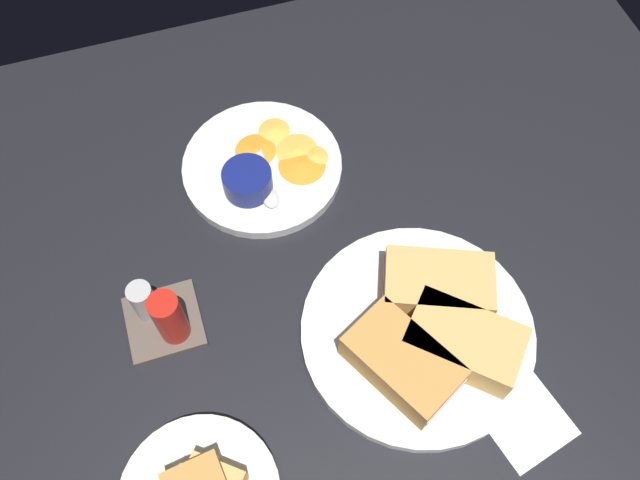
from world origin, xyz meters
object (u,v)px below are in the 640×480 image
sandwich_half_far (464,342)px  condiment_caddy (162,315)px  sandwich_half_extra (438,285)px  ramekin_dark_sauce (448,283)px  plate_sandwich_main (417,332)px  spoon_by_dark_ramekin (433,327)px  spoon_by_gravy_ramekin (269,190)px  sandwich_half_near (402,362)px  plate_chips_companion (262,167)px  ramekin_light_gravy (247,180)px

sandwich_half_far → condiment_caddy: (14.16, 32.79, -0.59)cm
sandwich_half_extra → ramekin_dark_sauce: (-0.04, -1.36, -0.06)cm
plate_sandwich_main → spoon_by_dark_ramekin: bearing=-102.7°
sandwich_half_extra → condiment_caddy: bearing=78.7°
ramekin_dark_sauce → spoon_by_gravy_ramekin: (20.74, 17.00, -1.98)cm
sandwich_half_near → ramekin_dark_sauce: (7.68, -8.91, -0.06)cm
plate_chips_companion → sandwich_half_extra: bearing=-149.0°
spoon_by_dark_ramekin → ramekin_dark_sauce: bearing=-38.5°
plate_sandwich_main → sandwich_half_extra: size_ratio=1.90×
sandwich_half_far → condiment_caddy: 35.72cm
condiment_caddy → ramekin_dark_sauce: bearing=-100.9°
spoon_by_dark_ramekin → sandwich_half_near: bearing=121.9°
spoon_by_gravy_ramekin → ramekin_dark_sauce: bearing=-140.7°
sandwich_half_far → spoon_by_gravy_ramekin: 32.47cm
spoon_by_dark_ramekin → plate_chips_companion: (29.71, 13.32, -1.16)cm
plate_sandwich_main → ramekin_dark_sauce: ramekin_dark_sauce is taller
plate_chips_companion → sandwich_half_far: bearing=-155.0°
ramekin_light_gravy → ramekin_dark_sauce: bearing=-138.8°
sandwich_half_near → ramekin_dark_sauce: size_ratio=2.26×
condiment_caddy → sandwich_half_near: bearing=-119.5°
sandwich_half_far → condiment_caddy: condiment_caddy is taller
ramekin_dark_sauce → sandwich_half_far: bearing=170.5°
ramekin_dark_sauce → spoon_by_dark_ramekin: (-4.22, 3.35, -1.98)cm
plate_sandwich_main → sandwich_half_far: bearing=-134.4°
spoon_by_dark_ramekin → spoon_by_gravy_ramekin: same height
plate_sandwich_main → sandwich_half_extra: sandwich_half_extra is taller
sandwich_half_near → spoon_by_dark_ramekin: (3.46, -5.55, -2.04)cm
condiment_caddy → plate_chips_companion: bearing=-42.6°
plate_sandwich_main → sandwich_half_near: size_ratio=1.89×
spoon_by_gravy_ramekin → condiment_caddy: size_ratio=1.05×
ramekin_dark_sauce → plate_chips_companion: bearing=33.2°
sandwich_half_extra → spoon_by_dark_ramekin: (-4.26, 2.00, -2.04)cm
sandwich_half_extra → ramekin_light_gravy: sandwich_half_extra is taller
spoon_by_dark_ramekin → condiment_caddy: (10.79, 30.71, 1.44)cm
spoon_by_dark_ramekin → ramekin_light_gravy: 30.94cm
plate_sandwich_main → sandwich_half_near: (-3.86, 3.78, 3.20)cm
sandwich_half_extra → condiment_caddy: size_ratio=1.57×
spoon_by_dark_ramekin → condiment_caddy: bearing=70.6°
ramekin_dark_sauce → spoon_by_dark_ramekin: ramekin_dark_sauce is taller
plate_sandwich_main → condiment_caddy: 30.85cm
sandwich_half_far → ramekin_dark_sauce: sandwich_half_far is taller
plate_sandwich_main → sandwich_half_extra: bearing=-44.4°
sandwich_half_far → ramekin_light_gravy: 34.88cm
sandwich_half_near → plate_chips_companion: sandwich_half_near is taller
plate_chips_companion → ramekin_light_gravy: size_ratio=3.33×
sandwich_half_extra → ramekin_dark_sauce: 1.36cm
sandwich_half_extra → spoon_by_gravy_ramekin: size_ratio=1.50×
plate_sandwich_main → sandwich_half_extra: 6.28cm
sandwich_half_extra → plate_chips_companion: bearing=31.0°
sandwich_half_extra → condiment_caddy: condiment_caddy is taller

